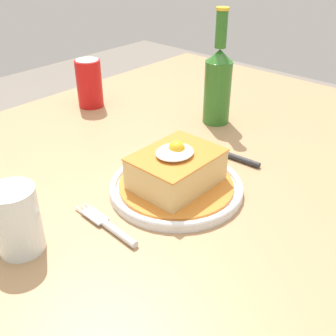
# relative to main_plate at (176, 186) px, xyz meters

# --- Properties ---
(dining_table) EXTENTS (1.50, 1.01, 0.76)m
(dining_table) POSITION_rel_main_plate_xyz_m (-0.02, 0.08, -0.10)
(dining_table) COLOR #A87F56
(dining_table) RESTS_ON ground_plane
(main_plate) EXTENTS (0.24, 0.24, 0.02)m
(main_plate) POSITION_rel_main_plate_xyz_m (0.00, 0.00, 0.00)
(main_plate) COLOR white
(main_plate) RESTS_ON dining_table
(sandwich_meal) EXTENTS (0.21, 0.21, 0.09)m
(sandwich_meal) POSITION_rel_main_plate_xyz_m (-0.00, -0.00, 0.03)
(sandwich_meal) COLOR orange
(sandwich_meal) RESTS_ON main_plate
(fork) EXTENTS (0.02, 0.14, 0.01)m
(fork) POSITION_rel_main_plate_xyz_m (-0.15, 0.00, -0.00)
(fork) COLOR silver
(fork) RESTS_ON dining_table
(knife) EXTENTS (0.03, 0.17, 0.01)m
(knife) POSITION_rel_main_plate_xyz_m (0.17, -0.01, -0.00)
(knife) COLOR #262628
(knife) RESTS_ON dining_table
(soda_can) EXTENTS (0.07, 0.07, 0.12)m
(soda_can) POSITION_rel_main_plate_xyz_m (0.15, 0.44, 0.05)
(soda_can) COLOR red
(soda_can) RESTS_ON dining_table
(beer_bottle_green) EXTENTS (0.06, 0.06, 0.27)m
(beer_bottle_green) POSITION_rel_main_plate_xyz_m (0.29, 0.13, 0.09)
(beer_bottle_green) COLOR #2D6B23
(beer_bottle_green) RESTS_ON dining_table
(drinking_glass) EXTENTS (0.07, 0.07, 0.10)m
(drinking_glass) POSITION_rel_main_plate_xyz_m (-0.27, 0.07, 0.04)
(drinking_glass) COLOR #3F2314
(drinking_glass) RESTS_ON dining_table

